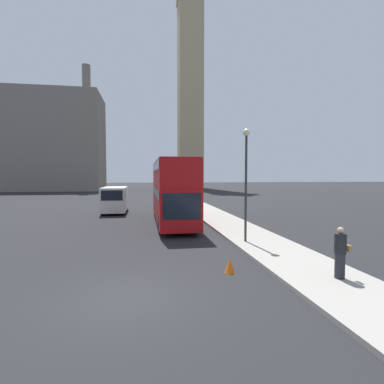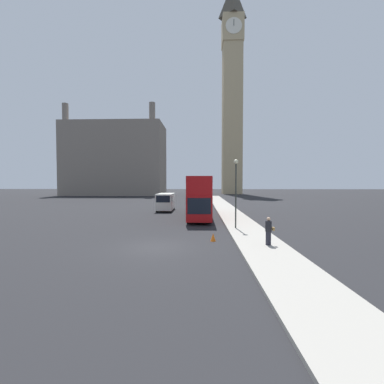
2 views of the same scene
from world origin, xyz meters
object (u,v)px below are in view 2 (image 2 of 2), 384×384
object	(u,v)px
clock_tower	(232,87)
pedestrian	(269,231)
red_double_decker_bus	(199,195)
white_van	(166,201)
street_lamp	(236,183)

from	to	relation	value
clock_tower	pedestrian	size ratio (longest dim) A/B	44.33
red_double_decker_bus	pedestrian	bearing A→B (deg)	-72.13
clock_tower	white_van	size ratio (longest dim) A/B	13.91
pedestrian	clock_tower	bearing A→B (deg)	84.79
clock_tower	red_double_decker_bus	distance (m)	74.24
clock_tower	pedestrian	bearing A→B (deg)	-95.21
street_lamp	pedestrian	bearing A→B (deg)	-78.36
red_double_decker_bus	white_van	world-z (taller)	red_double_decker_bus
clock_tower	white_van	xyz separation A→B (m)	(-16.07, -57.01, -36.91)
red_double_decker_bus	white_van	bearing A→B (deg)	123.94
clock_tower	white_van	distance (m)	69.79
red_double_decker_bus	white_van	xyz separation A→B (m)	(-4.78, 7.11, -1.23)
pedestrian	street_lamp	xyz separation A→B (m)	(-1.19, 5.79, 2.91)
white_van	pedestrian	xyz separation A→B (m)	(9.03, -20.27, -0.31)
red_double_decker_bus	white_van	size ratio (longest dim) A/B	2.11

